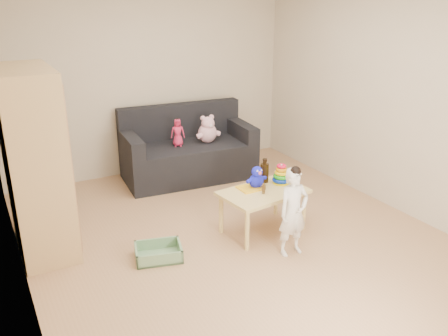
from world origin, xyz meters
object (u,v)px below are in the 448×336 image
sofa (189,161)px  play_table (263,211)px  toddler (293,213)px  wardrobe (35,163)px

sofa → play_table: (0.04, -1.77, -0.01)m
sofa → toddler: size_ratio=2.02×
sofa → toddler: 2.30m
sofa → play_table: bearing=-83.7°
sofa → play_table: sofa is taller
sofa → toddler: toddler is taller
sofa → play_table: size_ratio=1.96×
play_table → toddler: bearing=-90.1°
wardrobe → toddler: 2.47m
sofa → toddler: bearing=-84.0°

